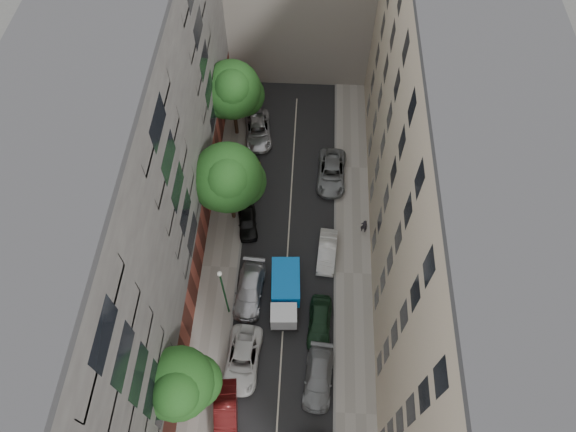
# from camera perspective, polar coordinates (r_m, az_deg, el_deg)

# --- Properties ---
(ground) EXTENTS (120.00, 120.00, 0.00)m
(ground) POSITION_cam_1_polar(r_m,az_deg,el_deg) (42.63, -0.18, -6.10)
(ground) COLOR #4C4C49
(ground) RESTS_ON ground
(road_surface) EXTENTS (8.00, 44.00, 0.02)m
(road_surface) POSITION_cam_1_polar(r_m,az_deg,el_deg) (42.62, -0.18, -6.09)
(road_surface) COLOR black
(road_surface) RESTS_ON ground
(sidewalk_left) EXTENTS (3.00, 44.00, 0.15)m
(sidewalk_left) POSITION_cam_1_polar(r_m,az_deg,el_deg) (43.06, -7.54, -5.65)
(sidewalk_left) COLOR gray
(sidewalk_left) RESTS_ON ground
(sidewalk_right) EXTENTS (3.00, 44.00, 0.15)m
(sidewalk_right) POSITION_cam_1_polar(r_m,az_deg,el_deg) (42.77, 7.25, -6.35)
(sidewalk_right) COLOR gray
(sidewalk_right) RESTS_ON ground
(building_left) EXTENTS (8.00, 44.00, 20.00)m
(building_left) POSITION_cam_1_polar(r_m,az_deg,el_deg) (36.05, -17.97, 2.13)
(building_left) COLOR #484543
(building_left) RESTS_ON ground
(building_right) EXTENTS (8.00, 44.00, 20.00)m
(building_right) POSITION_cam_1_polar(r_m,az_deg,el_deg) (35.35, 17.88, 0.58)
(building_right) COLOR tan
(building_right) RESTS_ON ground
(tarp_truck) EXTENTS (2.36, 5.43, 2.46)m
(tarp_truck) POSITION_cam_1_polar(r_m,az_deg,el_deg) (40.30, -0.31, -8.53)
(tarp_truck) COLOR black
(tarp_truck) RESTS_ON ground
(car_left_1) EXTENTS (2.08, 4.66, 1.49)m
(car_left_1) POSITION_cam_1_polar(r_m,az_deg,el_deg) (38.44, -6.93, -20.86)
(car_left_1) COLOR #4F0F10
(car_left_1) RESTS_ON ground
(car_left_2) EXTENTS (2.76, 5.44, 1.47)m
(car_left_2) POSITION_cam_1_polar(r_m,az_deg,el_deg) (39.25, -5.07, -15.62)
(car_left_2) COLOR silver
(car_left_2) RESTS_ON ground
(car_left_3) EXTENTS (2.48, 5.32, 1.50)m
(car_left_3) POSITION_cam_1_polar(r_m,az_deg,el_deg) (41.18, -4.28, -8.17)
(car_left_3) COLOR #B0B0B5
(car_left_3) RESTS_ON ground
(car_left_4) EXTENTS (2.16, 4.08, 1.32)m
(car_left_4) POSITION_cam_1_polar(r_m,az_deg,el_deg) (44.34, -4.53, -0.58)
(car_left_4) COLOR black
(car_left_4) RESTS_ON ground
(car_left_5) EXTENTS (1.86, 4.27, 1.36)m
(car_left_5) POSITION_cam_1_polar(r_m,az_deg,el_deg) (46.99, -3.97, 4.37)
(car_left_5) COLOR black
(car_left_5) RESTS_ON ground
(car_left_6) EXTENTS (3.14, 5.60, 1.48)m
(car_left_6) POSITION_cam_1_polar(r_m,az_deg,el_deg) (50.48, -3.34, 9.49)
(car_left_6) COLOR #B6B6BB
(car_left_6) RESTS_ON ground
(car_right_1) EXTENTS (2.38, 5.02, 1.41)m
(car_right_1) POSITION_cam_1_polar(r_m,az_deg,el_deg) (38.85, 3.40, -17.50)
(car_right_1) COLOR slate
(car_right_1) RESTS_ON ground
(car_right_2) EXTENTS (2.01, 4.48, 1.49)m
(car_right_2) POSITION_cam_1_polar(r_m,az_deg,el_deg) (40.11, 3.54, -11.68)
(car_right_2) COLOR black
(car_right_2) RESTS_ON ground
(car_right_3) EXTENTS (1.77, 4.29, 1.38)m
(car_right_3) POSITION_cam_1_polar(r_m,az_deg,el_deg) (42.79, 4.35, -3.96)
(car_right_3) COLOR silver
(car_right_3) RESTS_ON ground
(car_right_4) EXTENTS (2.70, 5.52, 1.51)m
(car_right_4) POSITION_cam_1_polar(r_m,az_deg,el_deg) (47.25, 4.86, 4.82)
(car_right_4) COLOR slate
(car_right_4) RESTS_ON ground
(tree_near) EXTENTS (4.92, 4.58, 8.32)m
(tree_near) POSITION_cam_1_polar(r_m,az_deg,el_deg) (34.08, -11.94, -17.95)
(tree_near) COLOR #382619
(tree_near) RESTS_ON sidewalk_left
(tree_mid) EXTENTS (5.87, 5.68, 8.52)m
(tree_mid) POSITION_cam_1_polar(r_m,az_deg,el_deg) (40.75, -6.60, 4.00)
(tree_mid) COLOR #382619
(tree_mid) RESTS_ON sidewalk_left
(tree_far) EXTENTS (5.55, 5.31, 8.35)m
(tree_far) POSITION_cam_1_polar(r_m,az_deg,el_deg) (47.25, -6.15, 13.54)
(tree_far) COLOR #382619
(tree_far) RESTS_ON sidewalk_left
(lamp_post) EXTENTS (0.36, 0.36, 6.85)m
(lamp_post) POSITION_cam_1_polar(r_m,az_deg,el_deg) (37.45, -7.20, -8.06)
(lamp_post) COLOR #164F26
(lamp_post) RESTS_ON sidewalk_left
(pedestrian) EXTENTS (0.66, 0.51, 1.61)m
(pedestrian) POSITION_cam_1_polar(r_m,az_deg,el_deg) (44.08, 8.45, -1.11)
(pedestrian) COLOR black
(pedestrian) RESTS_ON sidewalk_right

